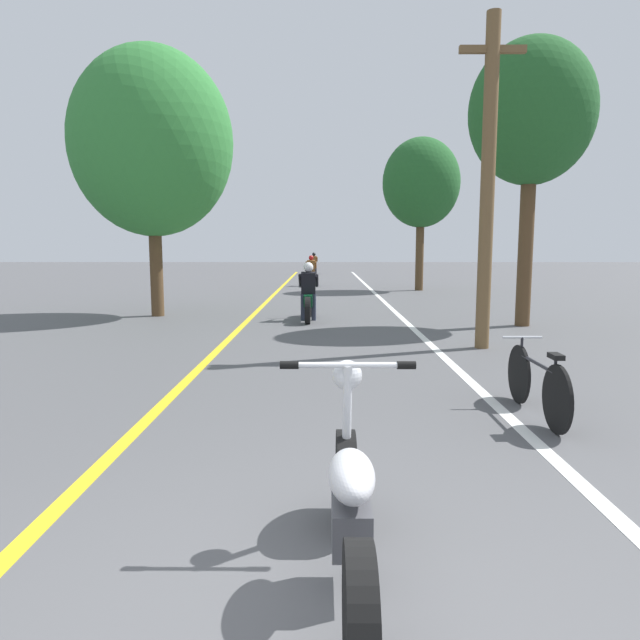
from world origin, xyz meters
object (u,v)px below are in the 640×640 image
Objects in this scene: motorcycle_foreground at (351,510)px; motorcycle_rider_far at (314,266)px; roadside_tree_left at (152,143)px; utility_pole at (488,180)px; roadside_tree_right_far at (421,183)px; motorcycle_rider_lead at (308,298)px; bicycle_parked at (537,383)px; motorcycle_rider_mid at (311,275)px; roadside_tree_right_near at (532,114)px.

motorcycle_rider_far is at bearing 91.29° from motorcycle_foreground.
utility_pole is at bearing -33.00° from roadside_tree_left.
roadside_tree_left is at bearing -99.39° from motorcycle_rider_far.
roadside_tree_right_far reaches higher than motorcycle_rider_far.
bicycle_parked is (2.59, -7.82, -0.17)m from motorcycle_rider_lead.
roadside_tree_left is 3.30× the size of motorcycle_rider_mid.
roadside_tree_left is 5.47m from motorcycle_rider_lead.
utility_pole is 0.85× the size of roadside_tree_left.
roadside_tree_right_far is at bearing 79.58° from motorcycle_foreground.
roadside_tree_left is 12.06m from motorcycle_rider_mid.
roadside_tree_right_near is 0.93× the size of roadside_tree_left.
bicycle_parked is (-0.56, -4.07, -2.52)m from utility_pole.
utility_pole is 2.72× the size of motorcycle_rider_far.
roadside_tree_right_near is at bearing -68.27° from motorcycle_rider_mid.
motorcycle_rider_lead is 0.99× the size of motorcycle_rider_mid.
motorcycle_rider_lead is (-0.51, 10.83, 0.11)m from motorcycle_foreground.
roadside_tree_right_near is 3.55× the size of bicycle_parked.
roadside_tree_right_near is at bearing 66.39° from motorcycle_foreground.
motorcycle_rider_far is at bearing 80.61° from roadside_tree_left.
roadside_tree_right_far reaches higher than bicycle_parked.
bicycle_parked is at bearing -53.16° from roadside_tree_left.
motorcycle_rider_far is (-0.76, 33.57, 0.10)m from motorcycle_foreground.
motorcycle_rider_mid is (-0.70, 22.47, 0.09)m from motorcycle_foreground.
motorcycle_rider_lead is (-4.83, 0.94, -4.05)m from roadside_tree_right_near.
roadside_tree_right_near is 3.01× the size of motorcycle_rider_far.
roadside_tree_right_far is at bearing 85.37° from utility_pole.
utility_pole reaches higher than motorcycle_rider_mid.
roadside_tree_left is (-7.03, 4.56, 1.42)m from utility_pole.
motorcycle_foreground is (4.38, -11.64, -3.88)m from roadside_tree_left.
roadside_tree_left is 3.81× the size of bicycle_parked.
motorcycle_rider_mid is at bearing 102.23° from utility_pole.
motorcycle_rider_far is (-0.25, 22.74, -0.02)m from motorcycle_rider_lead.
roadside_tree_right_far is 11.70m from roadside_tree_left.
motorcycle_rider_far is (-0.06, 11.10, 0.00)m from motorcycle_rider_mid.
roadside_tree_left is 11.48m from bicycle_parked.
roadside_tree_right_near is at bearing -77.90° from motorcycle_rider_far.
motorcycle_rider_mid reaches higher than motorcycle_foreground.
motorcycle_rider_mid is at bearing 71.21° from roadside_tree_left.
motorcycle_rider_lead is at bearing 129.99° from utility_pole.
motorcycle_rider_far is (3.63, 21.93, -3.78)m from roadside_tree_left.
motorcycle_foreground reaches higher than bicycle_parked.
motorcycle_rider_far is at bearing 90.32° from motorcycle_rider_mid.
motorcycle_rider_mid is (-3.34, 15.40, -2.37)m from utility_pole.
roadside_tree_right_near reaches higher than roadside_tree_right_far.
roadside_tree_right_near reaches higher than utility_pole.
motorcycle_foreground is (-2.64, -7.07, -2.46)m from utility_pole.
roadside_tree_left reaches higher than roadside_tree_right_near.
motorcycle_rider_far is at bearing 97.31° from utility_pole.
motorcycle_rider_lead is at bearing -89.06° from motorcycle_rider_mid.
roadside_tree_left reaches higher than motorcycle_rider_mid.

